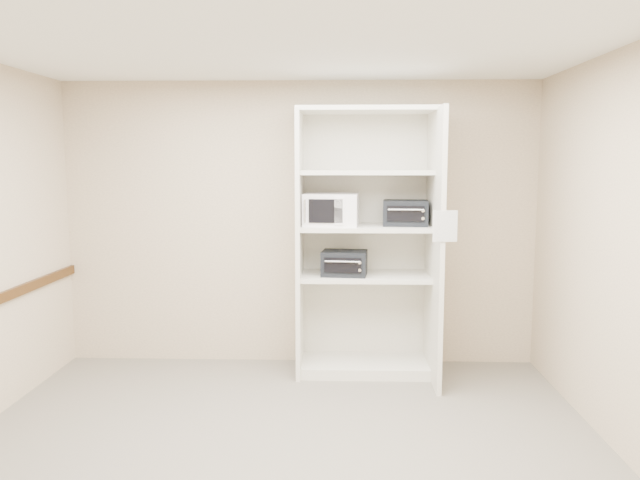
{
  "coord_description": "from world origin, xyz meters",
  "views": [
    {
      "loc": [
        0.38,
        -3.94,
        1.94
      ],
      "look_at": [
        0.22,
        1.34,
        1.28
      ],
      "focal_mm": 35.0,
      "sensor_mm": 36.0,
      "label": 1
    }
  ],
  "objects_px": {
    "shelving_unit": "(370,251)",
    "microwave": "(331,209)",
    "toaster_oven_lower": "(344,263)",
    "toaster_oven_upper": "(405,213)"
  },
  "relations": [
    {
      "from": "microwave",
      "to": "toaster_oven_lower",
      "type": "xyz_separation_m",
      "value": [
        0.12,
        -0.04,
        -0.48
      ]
    },
    {
      "from": "microwave",
      "to": "toaster_oven_lower",
      "type": "relative_size",
      "value": 1.21
    },
    {
      "from": "shelving_unit",
      "to": "toaster_oven_upper",
      "type": "relative_size",
      "value": 6.09
    },
    {
      "from": "shelving_unit",
      "to": "microwave",
      "type": "distance_m",
      "value": 0.53
    },
    {
      "from": "shelving_unit",
      "to": "toaster_oven_upper",
      "type": "distance_m",
      "value": 0.47
    },
    {
      "from": "shelving_unit",
      "to": "microwave",
      "type": "height_order",
      "value": "shelving_unit"
    },
    {
      "from": "toaster_oven_lower",
      "to": "shelving_unit",
      "type": "bearing_deg",
      "value": 20.63
    },
    {
      "from": "microwave",
      "to": "shelving_unit",
      "type": "bearing_deg",
      "value": 8.42
    },
    {
      "from": "toaster_oven_upper",
      "to": "toaster_oven_lower",
      "type": "xyz_separation_m",
      "value": [
        -0.55,
        -0.06,
        -0.45
      ]
    },
    {
      "from": "microwave",
      "to": "toaster_oven_upper",
      "type": "distance_m",
      "value": 0.67
    }
  ]
}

